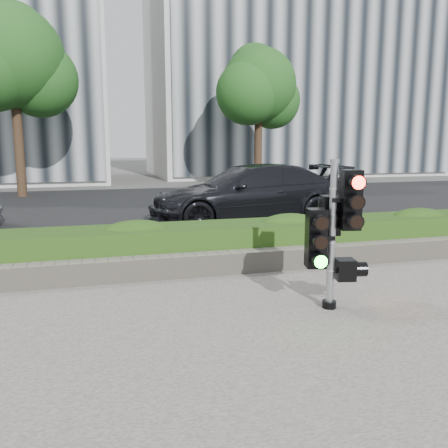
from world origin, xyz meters
name	(u,v)px	position (x,y,z in m)	size (l,w,h in m)	color
ground	(257,317)	(0.00, 0.00, 0.00)	(120.00, 120.00, 0.00)	#51514C
sidewalk	(374,438)	(0.00, -2.50, 0.01)	(16.00, 11.00, 0.03)	#9E9389
road	(154,208)	(0.00, 10.00, 0.01)	(60.00, 13.00, 0.02)	black
curb	(200,254)	(0.00, 3.15, 0.06)	(60.00, 0.25, 0.12)	gray
stone_wall	(218,263)	(0.00, 1.90, 0.20)	(12.00, 0.32, 0.34)	gray
hedge	(208,244)	(0.00, 2.55, 0.37)	(12.00, 1.00, 0.68)	#457122
building_right	(289,82)	(11.00, 25.00, 6.00)	(18.00, 10.00, 12.00)	#B7B7B2
tree_left	(13,61)	(-4.52, 14.56, 5.04)	(4.61, 4.03, 7.34)	black
tree_right	(258,88)	(5.48, 15.55, 4.48)	(4.10, 3.58, 6.53)	black
traffic_signal	(334,227)	(0.99, 0.01, 1.06)	(0.68, 0.54, 1.86)	black
car_dark	(249,194)	(2.04, 6.47, 0.78)	(2.12, 5.21, 1.51)	black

